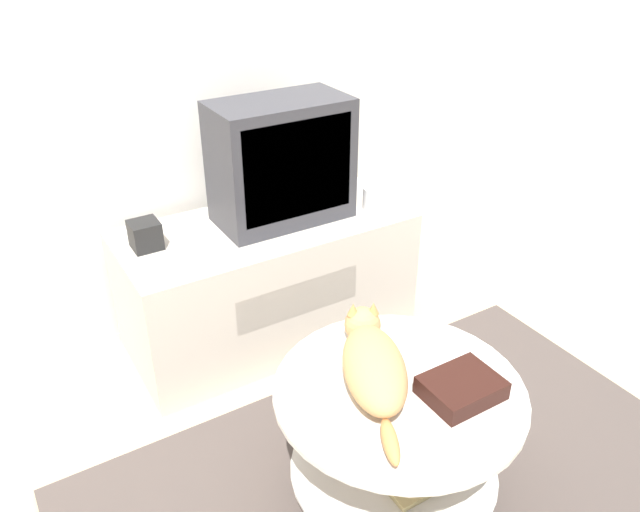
# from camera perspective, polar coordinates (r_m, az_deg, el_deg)

# --- Properties ---
(ground_plane) EXTENTS (12.00, 12.00, 0.00)m
(ground_plane) POSITION_cam_1_polar(r_m,az_deg,el_deg) (2.19, 6.77, -19.82)
(ground_plane) COLOR tan
(wall_back) EXTENTS (8.00, 0.05, 2.60)m
(wall_back) POSITION_cam_1_polar(r_m,az_deg,el_deg) (2.58, -10.28, 21.29)
(wall_back) COLOR silver
(wall_back) RESTS_ON ground_plane
(rug) EXTENTS (2.03, 1.11, 0.02)m
(rug) POSITION_cam_1_polar(r_m,az_deg,el_deg) (2.18, 6.79, -19.64)
(rug) COLOR #4C423D
(rug) RESTS_ON ground_plane
(tv_stand) EXTENTS (1.17, 0.53, 0.54)m
(tv_stand) POSITION_cam_1_polar(r_m,az_deg,el_deg) (2.64, -4.76, -2.21)
(tv_stand) COLOR beige
(tv_stand) RESTS_ON ground_plane
(tv) EXTENTS (0.53, 0.29, 0.48)m
(tv) POSITION_cam_1_polar(r_m,az_deg,el_deg) (2.45, -3.57, 8.62)
(tv) COLOR #333338
(tv) RESTS_ON tv_stand
(speaker) EXTENTS (0.11, 0.11, 0.11)m
(speaker) POSITION_cam_1_polar(r_m,az_deg,el_deg) (2.38, -15.68, 1.87)
(speaker) COLOR black
(speaker) RESTS_ON tv_stand
(mug) EXTENTS (0.10, 0.10, 0.09)m
(mug) POSITION_cam_1_polar(r_m,az_deg,el_deg) (2.62, 4.99, 5.33)
(mug) COLOR white
(mug) RESTS_ON tv_stand
(coffee_table) EXTENTS (0.72, 0.72, 0.44)m
(coffee_table) POSITION_cam_1_polar(r_m,az_deg,el_deg) (1.92, 6.88, -15.42)
(coffee_table) COLOR #B2B2B7
(coffee_table) RESTS_ON rug
(dvd_box) EXTENTS (0.21, 0.16, 0.06)m
(dvd_box) POSITION_cam_1_polar(r_m,az_deg,el_deg) (1.80, 12.80, -11.67)
(dvd_box) COLOR black
(dvd_box) RESTS_ON coffee_table
(cat) EXTENTS (0.32, 0.55, 0.14)m
(cat) POSITION_cam_1_polar(r_m,az_deg,el_deg) (1.79, 4.86, -9.67)
(cat) COLOR tan
(cat) RESTS_ON coffee_table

